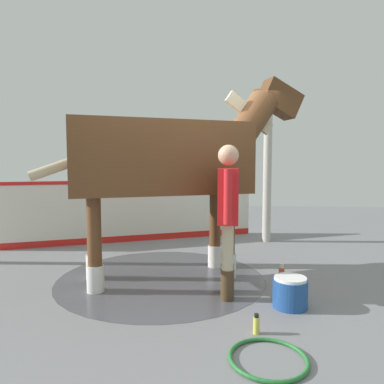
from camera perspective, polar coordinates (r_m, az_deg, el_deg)
The scene contains 10 objects.
ground_plane at distance 4.69m, azimuth -1.13°, elevation -14.18°, with size 16.00×16.00×0.02m, color gray.
wet_patch at distance 4.75m, azimuth -5.00°, elevation -13.82°, with size 2.71×2.71×0.00m, color #4C4C54.
barrier_wall at distance 6.85m, azimuth -9.31°, elevation -3.38°, with size 4.50×2.00×1.19m.
roof_post_near at distance 6.81m, azimuth 12.26°, elevation 3.86°, with size 0.16×0.16×2.84m, color #B7B2A8.
horse at distance 4.53m, azimuth -3.63°, elevation 5.16°, with size 3.40×1.79×2.69m.
handler at distance 3.91m, azimuth 5.91°, elevation -2.87°, with size 0.23×0.69×1.72m.
wash_bucket at distance 3.94m, azimuth 15.78°, elevation -15.53°, with size 0.36×0.36×0.32m.
bottle_shampoo at distance 3.35m, azimuth 10.51°, elevation -20.58°, with size 0.06×0.06×0.18m.
bottle_spray at distance 4.56m, azimuth 14.45°, elevation -13.12°, with size 0.07×0.07×0.27m.
hose_coil at distance 3.01m, azimuth 12.39°, elevation -25.09°, with size 0.62×0.62×0.03m, color #267233.
Camera 1 is at (0.52, -4.41, 1.51)m, focal length 32.54 mm.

